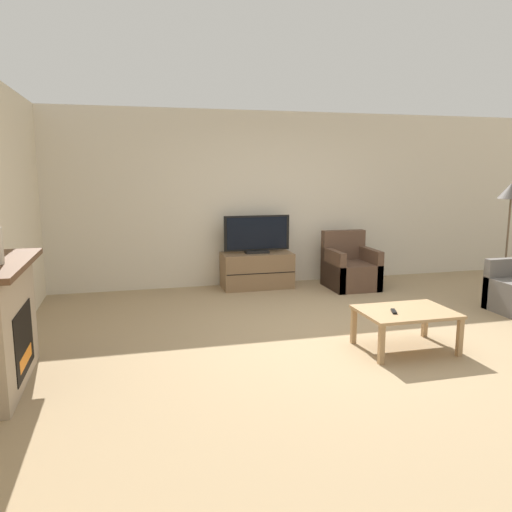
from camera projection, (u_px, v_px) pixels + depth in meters
The scene contains 9 objects.
ground_plane at pixel (339, 334), 5.56m from camera, with size 24.00×24.00×0.00m, color #9E8460.
wall_back at pixel (272, 199), 7.91m from camera, with size 12.00×0.06×2.70m.
fireplace at pixel (3, 324), 4.13m from camera, with size 0.42×1.41×1.07m.
tv_stand at pixel (257, 270), 7.70m from camera, with size 1.08×0.51×0.54m.
tv at pixel (257, 236), 7.61m from camera, with size 1.02×0.18×0.58m.
armchair at pixel (350, 269), 7.71m from camera, with size 0.70×0.76×0.86m.
coffee_table at pixel (406, 315), 5.01m from camera, with size 0.93×0.67×0.41m.
remote at pixel (394, 311), 4.93m from camera, with size 0.09×0.15×0.02m.
floor_lamp at pixel (511, 198), 6.81m from camera, with size 0.36×0.36×1.63m.
Camera 1 is at (-2.23, -4.93, 1.80)m, focal length 35.00 mm.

